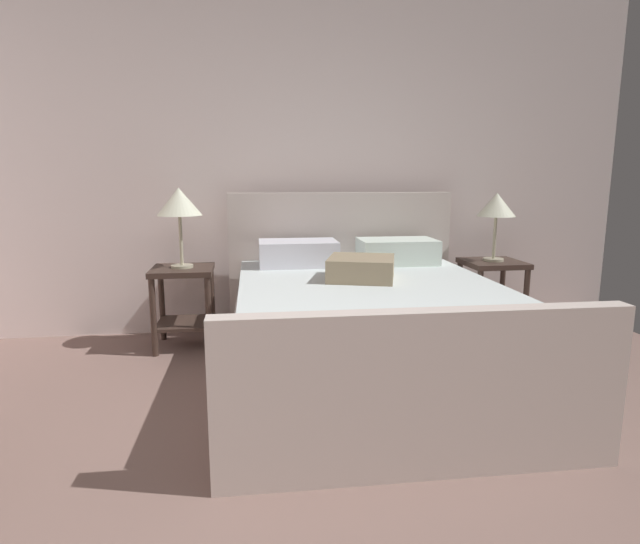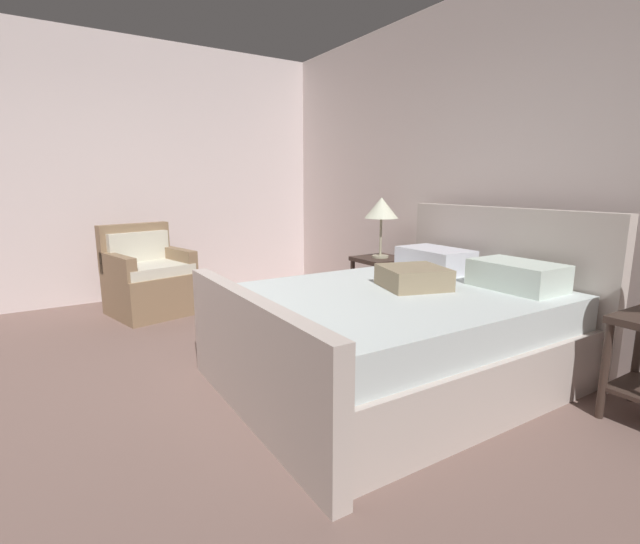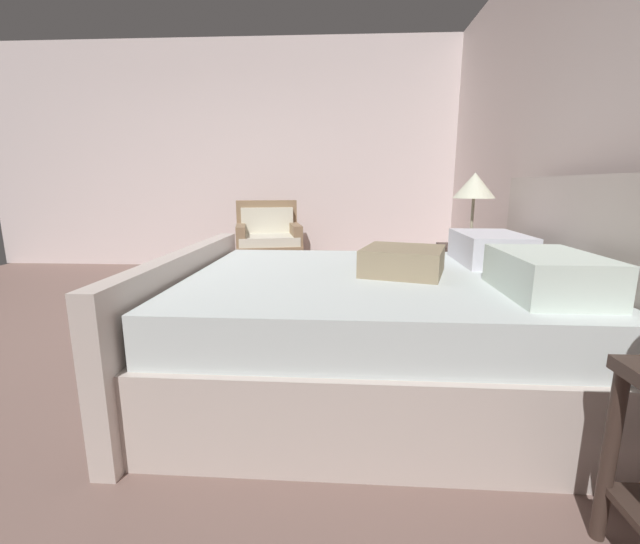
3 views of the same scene
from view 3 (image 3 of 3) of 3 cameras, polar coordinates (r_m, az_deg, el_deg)
ground_plane at (r=3.27m, az=-27.45°, el=-8.97°), size 5.73×6.10×0.02m
wall_back at (r=3.02m, az=33.91°, el=16.67°), size 5.85×0.12×2.87m
wall_side_left at (r=5.78m, az=-13.77°, el=15.11°), size 0.12×6.22×2.87m
bed at (r=2.29m, az=8.74°, el=-7.03°), size 1.78×2.20×1.13m
nightstand_left at (r=3.57m, az=19.80°, el=0.25°), size 0.44×0.44×0.60m
table_lamp_left at (r=3.50m, az=20.57°, el=10.92°), size 0.32×0.32×0.58m
armchair at (r=4.87m, az=-7.12°, el=3.18°), size 0.87×0.87×0.90m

